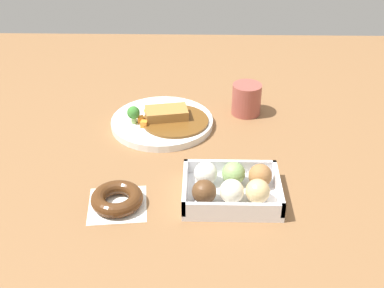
{
  "coord_description": "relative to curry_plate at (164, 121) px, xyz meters",
  "views": [
    {
      "loc": [
        0.1,
        -0.97,
        0.63
      ],
      "look_at": [
        0.08,
        -0.01,
        0.03
      ],
      "focal_mm": 46.18,
      "sensor_mm": 36.0,
      "label": 1
    }
  ],
  "objects": [
    {
      "name": "ground_plane",
      "position": [
        -0.0,
        -0.12,
        -0.01
      ],
      "size": [
        1.6,
        1.6,
        0.0
      ],
      "primitive_type": "plane",
      "color": "brown"
    },
    {
      "name": "coffee_mug",
      "position": [
        0.21,
        0.07,
        0.03
      ],
      "size": [
        0.08,
        0.08,
        0.08
      ],
      "primitive_type": "cylinder",
      "color": "#9E4C42",
      "rests_on": "ground_plane"
    },
    {
      "name": "chocolate_ring_donut",
      "position": [
        -0.07,
        -0.32,
        0.0
      ],
      "size": [
        0.13,
        0.13,
        0.03
      ],
      "color": "white",
      "rests_on": "ground_plane"
    },
    {
      "name": "donut_box",
      "position": [
        0.16,
        -0.29,
        0.01
      ],
      "size": [
        0.2,
        0.15,
        0.06
      ],
      "color": "white",
      "rests_on": "ground_plane"
    },
    {
      "name": "curry_plate",
      "position": [
        0.0,
        0.0,
        0.0
      ],
      "size": [
        0.26,
        0.26,
        0.06
      ],
      "color": "white",
      "rests_on": "ground_plane"
    }
  ]
}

